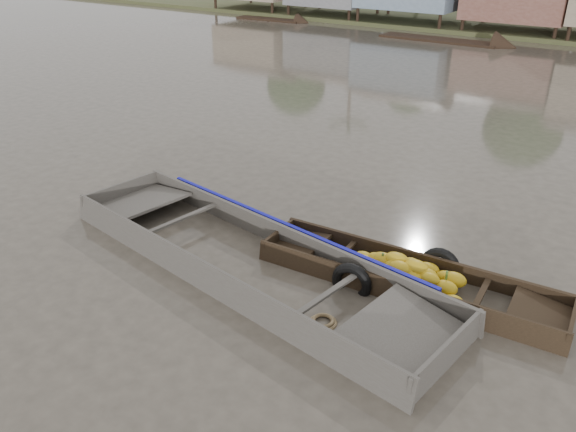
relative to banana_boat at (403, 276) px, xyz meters
The scene contains 3 objects.
ground 2.08m from the banana_boat, 159.13° to the right, with size 120.00×120.00×0.00m, color #463F36.
banana_boat is the anchor object (origin of this frame).
viewer_boat 2.77m from the banana_boat, 156.08° to the right, with size 8.38×3.20×0.66m.
Camera 1 is at (4.98, -7.15, 5.49)m, focal length 35.00 mm.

